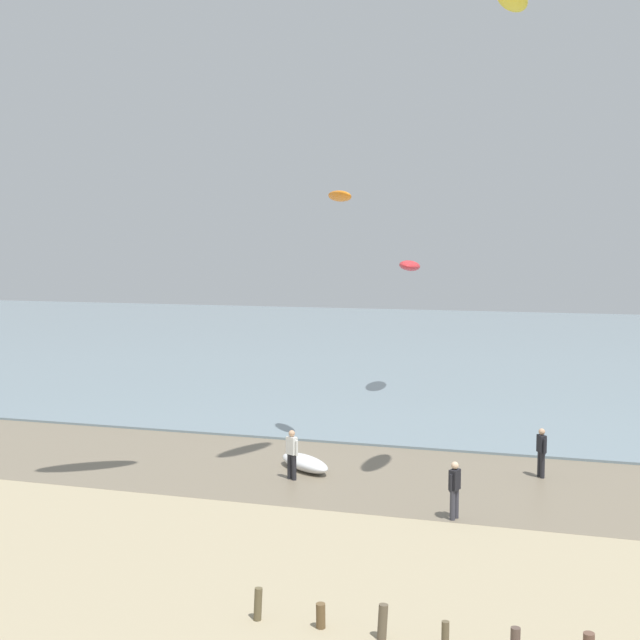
# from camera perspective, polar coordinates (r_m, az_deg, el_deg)

# --- Properties ---
(wet_sand_strip) EXTENTS (120.00, 8.34, 0.01)m
(wet_sand_strip) POSITION_cam_1_polar(r_m,az_deg,el_deg) (29.55, 5.33, -10.58)
(wet_sand_strip) COLOR #7A6D59
(wet_sand_strip) RESTS_ON ground
(sea) EXTENTS (160.00, 70.00, 0.10)m
(sea) POSITION_cam_1_polar(r_m,az_deg,el_deg) (67.75, 12.06, -1.75)
(sea) COLOR gray
(sea) RESTS_ON ground
(person_mid_beach) EXTENTS (0.33, 0.54, 1.71)m
(person_mid_beach) POSITION_cam_1_polar(r_m,az_deg,el_deg) (25.27, 9.09, -11.18)
(person_mid_beach) COLOR #383842
(person_mid_beach) RESTS_ON ground
(person_by_waterline) EXTENTS (0.36, 0.52, 1.71)m
(person_by_waterline) POSITION_cam_1_polar(r_m,az_deg,el_deg) (30.22, 14.75, -8.58)
(person_by_waterline) COLOR #232328
(person_by_waterline) RESTS_ON ground
(person_right_flank) EXTENTS (0.52, 0.36, 1.71)m
(person_right_flank) POSITION_cam_1_polar(r_m,az_deg,el_deg) (29.00, -1.92, -8.99)
(person_right_flank) COLOR #232328
(person_right_flank) RESTS_ON ground
(grounded_kite) EXTENTS (2.60, 2.33, 0.52)m
(grounded_kite) POSITION_cam_1_polar(r_m,az_deg,el_deg) (30.35, -1.04, -9.64)
(grounded_kite) COLOR white
(grounded_kite) RESTS_ON ground
(kite_aloft_3) EXTENTS (1.76, 2.03, 0.58)m
(kite_aloft_3) POSITION_cam_1_polar(r_m,az_deg,el_deg) (32.67, 1.34, 8.38)
(kite_aloft_3) COLOR orange
(kite_aloft_7) EXTENTS (1.52, 3.47, 0.69)m
(kite_aloft_7) POSITION_cam_1_polar(r_m,az_deg,el_deg) (44.68, 6.09, 3.68)
(kite_aloft_7) COLOR red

